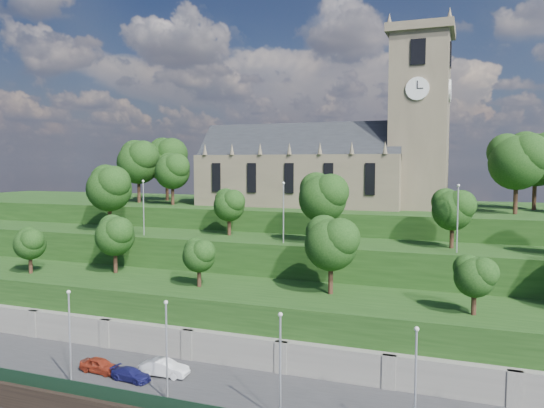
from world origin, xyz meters
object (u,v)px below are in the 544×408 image
at_px(car_left, 100,365).
at_px(car_middle, 164,368).
at_px(car_right, 131,374).
at_px(church, 331,158).

height_order(car_left, car_middle, car_middle).
height_order(car_middle, car_right, car_middle).
height_order(church, car_right, church).
height_order(church, car_middle, church).
bearing_deg(car_left, church, -12.78).
relative_size(car_left, car_middle, 0.88).
bearing_deg(car_right, car_middle, -43.53).
xyz_separation_m(church, car_middle, (-5.73, -39.23, -19.77)).
height_order(church, car_left, church).
bearing_deg(church, car_right, -101.00).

